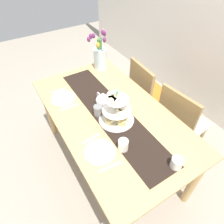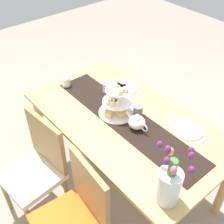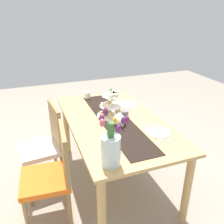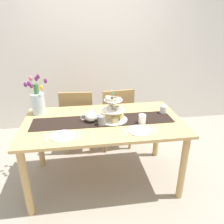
{
  "view_description": "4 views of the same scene",
  "coord_description": "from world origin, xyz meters",
  "px_view_note": "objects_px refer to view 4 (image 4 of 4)",
  "views": [
    {
      "loc": [
        1.09,
        -0.65,
        1.99
      ],
      "look_at": [
        0.05,
        -0.01,
        0.82
      ],
      "focal_mm": 31.86,
      "sensor_mm": 36.0,
      "label": 1
    },
    {
      "loc": [
        -1.26,
        1.19,
        2.29
      ],
      "look_at": [
        0.08,
        0.07,
        0.83
      ],
      "focal_mm": 46.66,
      "sensor_mm": 36.0,
      "label": 2
    },
    {
      "loc": [
        -2.03,
        0.78,
        1.83
      ],
      "look_at": [
        -0.01,
        0.03,
        0.87
      ],
      "focal_mm": 37.66,
      "sensor_mm": 36.0,
      "label": 3
    },
    {
      "loc": [
        -0.21,
        -2.06,
        1.75
      ],
      "look_at": [
        0.1,
        0.01,
        0.86
      ],
      "focal_mm": 34.85,
      "sensor_mm": 36.0,
      "label": 4
    }
  ],
  "objects_px": {
    "dining_table": "(103,130)",
    "tulip_vase": "(38,101)",
    "fork_right": "(125,132)",
    "mug_grey": "(101,121)",
    "chair_left": "(78,118)",
    "chair_right": "(116,116)",
    "cream_jug": "(163,109)",
    "tiered_cake_stand": "(113,111)",
    "dinner_plate_right": "(140,131)",
    "knife_left": "(79,135)",
    "fork_left": "(47,137)",
    "teapot": "(91,116)",
    "mug_white_text": "(142,119)",
    "dinner_plate_left": "(63,136)",
    "knife_right": "(155,130)"
  },
  "relations": [
    {
      "from": "dinner_plate_left",
      "to": "fork_left",
      "type": "xyz_separation_m",
      "value": [
        -0.15,
        0.0,
        -0.0
      ]
    },
    {
      "from": "cream_jug",
      "to": "fork_left",
      "type": "xyz_separation_m",
      "value": [
        -1.24,
        -0.39,
        -0.04
      ]
    },
    {
      "from": "dinner_plate_right",
      "to": "knife_right",
      "type": "height_order",
      "value": "dinner_plate_right"
    },
    {
      "from": "dining_table",
      "to": "chair_right",
      "type": "height_order",
      "value": "chair_right"
    },
    {
      "from": "teapot",
      "to": "fork_right",
      "type": "height_order",
      "value": "teapot"
    },
    {
      "from": "knife_right",
      "to": "chair_left",
      "type": "bearing_deg",
      "value": 127.59
    },
    {
      "from": "chair_right",
      "to": "knife_right",
      "type": "relative_size",
      "value": 5.35
    },
    {
      "from": "chair_right",
      "to": "tulip_vase",
      "type": "bearing_deg",
      "value": -157.18
    },
    {
      "from": "cream_jug",
      "to": "teapot",
      "type": "bearing_deg",
      "value": -172.68
    },
    {
      "from": "tiered_cake_stand",
      "to": "mug_grey",
      "type": "bearing_deg",
      "value": -142.72
    },
    {
      "from": "fork_left",
      "to": "mug_grey",
      "type": "relative_size",
      "value": 1.58
    },
    {
      "from": "cream_jug",
      "to": "mug_white_text",
      "type": "height_order",
      "value": "mug_white_text"
    },
    {
      "from": "cream_jug",
      "to": "fork_left",
      "type": "relative_size",
      "value": 0.57
    },
    {
      "from": "dining_table",
      "to": "cream_jug",
      "type": "bearing_deg",
      "value": 8.59
    },
    {
      "from": "dinner_plate_left",
      "to": "teapot",
      "type": "bearing_deg",
      "value": 45.93
    },
    {
      "from": "cream_jug",
      "to": "mug_white_text",
      "type": "bearing_deg",
      "value": -143.95
    },
    {
      "from": "dinner_plate_right",
      "to": "mug_grey",
      "type": "distance_m",
      "value": 0.4
    },
    {
      "from": "knife_left",
      "to": "mug_grey",
      "type": "bearing_deg",
      "value": 38.72
    },
    {
      "from": "chair_left",
      "to": "mug_grey",
      "type": "distance_m",
      "value": 0.89
    },
    {
      "from": "dinner_plate_right",
      "to": "knife_right",
      "type": "xyz_separation_m",
      "value": [
        0.15,
        0.0,
        -0.0
      ]
    },
    {
      "from": "chair_right",
      "to": "dinner_plate_right",
      "type": "xyz_separation_m",
      "value": [
        0.07,
        -0.97,
        0.27
      ]
    },
    {
      "from": "cream_jug",
      "to": "knife_left",
      "type": "distance_m",
      "value": 1.03
    },
    {
      "from": "fork_left",
      "to": "knife_left",
      "type": "distance_m",
      "value": 0.29
    },
    {
      "from": "dining_table",
      "to": "tulip_vase",
      "type": "relative_size",
      "value": 3.71
    },
    {
      "from": "dinner_plate_right",
      "to": "fork_right",
      "type": "relative_size",
      "value": 1.53
    },
    {
      "from": "fork_right",
      "to": "tulip_vase",
      "type": "bearing_deg",
      "value": 146.61
    },
    {
      "from": "teapot",
      "to": "knife_left",
      "type": "height_order",
      "value": "teapot"
    },
    {
      "from": "fork_right",
      "to": "mug_grey",
      "type": "xyz_separation_m",
      "value": [
        -0.21,
        0.18,
        0.05
      ]
    },
    {
      "from": "dining_table",
      "to": "dinner_plate_left",
      "type": "relative_size",
      "value": 7.22
    },
    {
      "from": "chair_right",
      "to": "dinner_plate_left",
      "type": "distance_m",
      "value": 1.2
    },
    {
      "from": "tiered_cake_stand",
      "to": "chair_right",
      "type": "bearing_deg",
      "value": 78.02
    },
    {
      "from": "dining_table",
      "to": "fork_right",
      "type": "distance_m",
      "value": 0.35
    },
    {
      "from": "tiered_cake_stand",
      "to": "fork_right",
      "type": "bearing_deg",
      "value": -76.01
    },
    {
      "from": "tulip_vase",
      "to": "mug_white_text",
      "type": "distance_m",
      "value": 1.16
    },
    {
      "from": "fork_right",
      "to": "fork_left",
      "type": "bearing_deg",
      "value": 180.0
    },
    {
      "from": "knife_left",
      "to": "dinner_plate_right",
      "type": "relative_size",
      "value": 0.74
    },
    {
      "from": "cream_jug",
      "to": "chair_right",
      "type": "bearing_deg",
      "value": 127.25
    },
    {
      "from": "fork_right",
      "to": "mug_grey",
      "type": "height_order",
      "value": "mug_grey"
    },
    {
      "from": "chair_left",
      "to": "chair_right",
      "type": "height_order",
      "value": "same"
    },
    {
      "from": "chair_right",
      "to": "fork_left",
      "type": "bearing_deg",
      "value": -129.29
    },
    {
      "from": "chair_right",
      "to": "tiered_cake_stand",
      "type": "bearing_deg",
      "value": -101.98
    },
    {
      "from": "cream_jug",
      "to": "fork_right",
      "type": "relative_size",
      "value": 0.57
    },
    {
      "from": "fork_right",
      "to": "mug_white_text",
      "type": "xyz_separation_m",
      "value": [
        0.21,
        0.16,
        0.04
      ]
    },
    {
      "from": "teapot",
      "to": "knife_right",
      "type": "relative_size",
      "value": 1.4
    },
    {
      "from": "dining_table",
      "to": "dinner_plate_right",
      "type": "xyz_separation_m",
      "value": [
        0.32,
        -0.28,
        0.11
      ]
    },
    {
      "from": "dinner_plate_left",
      "to": "dinner_plate_right",
      "type": "xyz_separation_m",
      "value": [
        0.72,
        0.0,
        0.0
      ]
    },
    {
      "from": "tiered_cake_stand",
      "to": "dinner_plate_right",
      "type": "relative_size",
      "value": 1.32
    },
    {
      "from": "knife_right",
      "to": "dining_table",
      "type": "bearing_deg",
      "value": 149.02
    },
    {
      "from": "fork_left",
      "to": "mug_grey",
      "type": "height_order",
      "value": "mug_grey"
    },
    {
      "from": "mug_white_text",
      "to": "knife_left",
      "type": "bearing_deg",
      "value": -165.92
    }
  ]
}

